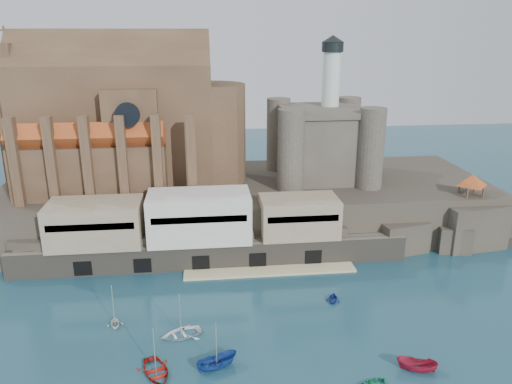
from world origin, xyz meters
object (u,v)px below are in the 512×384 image
object	(u,v)px
boat_0	(156,374)
boat_2	(217,368)
castle_keep	(322,139)
pavilion	(472,181)
church	(126,125)

from	to	relation	value
boat_0	boat_2	distance (m)	7.49
castle_keep	boat_2	world-z (taller)	castle_keep
boat_0	pavilion	bearing A→B (deg)	9.42
castle_keep	boat_0	distance (m)	60.87
church	boat_2	xyz separation A→B (m)	(15.90, -49.05, -22.13)
church	pavilion	distance (m)	68.65
boat_0	castle_keep	bearing A→B (deg)	36.08
church	boat_2	size ratio (longest dim) A/B	8.77
castle_keep	pavilion	distance (m)	30.50
pavilion	castle_keep	bearing A→B (deg)	149.82
boat_2	castle_keep	bearing A→B (deg)	-47.49
castle_keep	boat_0	xyz separation A→B (m)	(-31.79, -48.57, -18.31)
church	castle_keep	world-z (taller)	church
church	pavilion	size ratio (longest dim) A/B	7.34
castle_keep	church	bearing A→B (deg)	178.89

